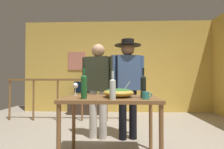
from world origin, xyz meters
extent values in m
plane|color=#9E9384|center=(0.00, 0.00, 0.00)|extent=(7.47, 7.47, 0.00)
cube|color=gold|center=(0.00, 2.70, 1.38)|extent=(5.75, 0.10, 2.76)
cube|color=#C67661|center=(-1.25, 2.64, 1.55)|extent=(0.53, 0.03, 0.56)
cylinder|color=brown|center=(-2.62, 1.50, 0.48)|extent=(0.04, 0.04, 0.96)
cylinder|color=brown|center=(-2.03, 1.50, 0.48)|extent=(0.04, 0.04, 0.96)
cylinder|color=brown|center=(-1.43, 1.50, 0.48)|extent=(0.04, 0.04, 0.96)
cylinder|color=brown|center=(-0.84, 1.50, 0.48)|extent=(0.04, 0.04, 0.96)
cylinder|color=brown|center=(-0.25, 1.50, 0.48)|extent=(0.04, 0.04, 0.96)
cylinder|color=brown|center=(0.35, 1.50, 0.48)|extent=(0.04, 0.04, 0.96)
cube|color=brown|center=(-1.14, 1.50, 0.99)|extent=(3.05, 0.07, 0.05)
cube|color=brown|center=(0.35, 1.50, 0.53)|extent=(0.10, 0.10, 1.06)
cube|color=#38281E|center=(-0.94, 2.35, 0.25)|extent=(0.90, 0.40, 0.50)
cube|color=black|center=(-0.94, 2.35, 0.51)|extent=(0.20, 0.12, 0.02)
cylinder|color=black|center=(-0.94, 2.35, 0.56)|extent=(0.03, 0.03, 0.08)
cube|color=black|center=(-0.94, 2.32, 0.77)|extent=(0.58, 0.06, 0.33)
cube|color=black|center=(-0.94, 2.30, 0.77)|extent=(0.54, 0.01, 0.29)
cube|color=brown|center=(-0.06, -0.48, 0.76)|extent=(1.19, 0.72, 0.04)
cylinder|color=brown|center=(-0.61, -0.80, 0.37)|extent=(0.05, 0.05, 0.74)
cylinder|color=brown|center=(0.50, -0.80, 0.37)|extent=(0.05, 0.05, 0.74)
cylinder|color=brown|center=(-0.61, -0.16, 0.37)|extent=(0.05, 0.05, 0.74)
cylinder|color=brown|center=(0.50, -0.16, 0.37)|extent=(0.05, 0.05, 0.74)
ellipsoid|color=gold|center=(0.04, -0.47, 0.83)|extent=(0.39, 0.39, 0.11)
ellipsoid|color=#38702D|center=(0.04, -0.47, 0.86)|extent=(0.32, 0.32, 0.05)
cylinder|color=silver|center=(0.12, -0.47, 0.88)|extent=(0.15, 0.01, 0.20)
cylinder|color=silver|center=(-0.57, -0.23, 0.78)|extent=(0.06, 0.06, 0.01)
cylinder|color=silver|center=(-0.57, -0.23, 0.83)|extent=(0.01, 0.01, 0.10)
ellipsoid|color=silver|center=(-0.57, -0.23, 0.91)|extent=(0.07, 0.07, 0.08)
cylinder|color=black|center=(0.35, -0.53, 0.90)|extent=(0.07, 0.07, 0.25)
cone|color=black|center=(0.35, -0.53, 1.04)|extent=(0.07, 0.07, 0.03)
cylinder|color=black|center=(0.35, -0.53, 1.10)|extent=(0.03, 0.03, 0.09)
cylinder|color=silver|center=(-0.02, -0.74, 0.88)|extent=(0.07, 0.07, 0.21)
cone|color=silver|center=(-0.02, -0.74, 1.00)|extent=(0.07, 0.07, 0.03)
cylinder|color=silver|center=(-0.02, -0.74, 1.06)|extent=(0.03, 0.03, 0.08)
cylinder|color=#1E5628|center=(-0.36, -0.66, 0.91)|extent=(0.07, 0.07, 0.26)
cone|color=#1E5628|center=(-0.36, -0.66, 1.05)|extent=(0.07, 0.07, 0.03)
cylinder|color=#1E5628|center=(-0.36, -0.66, 1.11)|extent=(0.03, 0.03, 0.08)
cylinder|color=teal|center=(0.35, -0.67, 0.82)|extent=(0.08, 0.08, 0.09)
torus|color=teal|center=(0.41, -0.67, 0.82)|extent=(0.05, 0.01, 0.05)
cylinder|color=beige|center=(-0.22, 0.25, 0.40)|extent=(0.13, 0.13, 0.81)
cylinder|color=beige|center=(-0.39, 0.29, 0.40)|extent=(0.13, 0.13, 0.81)
cube|color=#2D3323|center=(-0.31, 0.27, 1.09)|extent=(0.43, 0.31, 0.57)
cylinder|color=#2D3323|center=(-0.07, 0.21, 1.11)|extent=(0.09, 0.09, 0.54)
cylinder|color=#2D3323|center=(-0.55, 0.33, 1.11)|extent=(0.09, 0.09, 0.54)
sphere|color=tan|center=(-0.31, 0.27, 1.49)|extent=(0.22, 0.22, 0.22)
cylinder|color=black|center=(0.28, 0.29, 0.41)|extent=(0.13, 0.13, 0.82)
cylinder|color=black|center=(0.11, 0.25, 0.41)|extent=(0.13, 0.13, 0.82)
cube|color=#3D5684|center=(0.20, 0.27, 1.11)|extent=(0.43, 0.31, 0.58)
cylinder|color=#3D5684|center=(0.43, 0.33, 1.12)|extent=(0.09, 0.09, 0.55)
cylinder|color=#3D5684|center=(-0.04, 0.21, 1.12)|extent=(0.09, 0.09, 0.55)
sphere|color=#A37556|center=(0.20, 0.27, 1.51)|extent=(0.23, 0.23, 0.23)
cylinder|color=black|center=(0.20, 0.27, 1.58)|extent=(0.45, 0.45, 0.01)
cylinder|color=black|center=(0.20, 0.27, 1.63)|extent=(0.21, 0.21, 0.10)
camera|label=1|loc=(0.05, -2.73, 1.02)|focal=28.46mm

